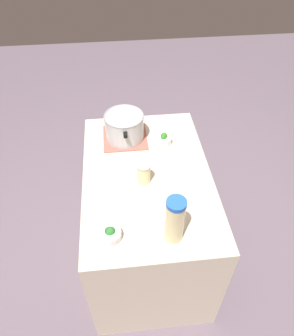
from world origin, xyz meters
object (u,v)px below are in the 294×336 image
mason_jar (144,173)px  broccoli_bowl_center (164,139)px  cooking_pot (124,126)px  broccoli_bowl_front (110,234)px  lemonade_pitcher (175,220)px

mason_jar → broccoli_bowl_center: (0.33, -0.17, -0.04)m
cooking_pot → broccoli_bowl_center: 0.28m
cooking_pot → mason_jar: bearing=-168.2°
broccoli_bowl_front → broccoli_bowl_center: bearing=-27.9°
lemonade_pitcher → mason_jar: (0.40, 0.11, -0.08)m
cooking_pot → lemonade_pitcher: size_ratio=1.20×
lemonade_pitcher → cooking_pot: bearing=13.5°
lemonade_pitcher → broccoli_bowl_center: lemonade_pitcher is taller
lemonade_pitcher → mason_jar: lemonade_pitcher is taller
cooking_pot → mason_jar: cooking_pot is taller
broccoli_bowl_center → lemonade_pitcher: bearing=175.4°
mason_jar → cooking_pot: bearing=11.8°
broccoli_bowl_center → mason_jar: bearing=153.3°
cooking_pot → broccoli_bowl_center: (-0.08, -0.25, -0.07)m
mason_jar → broccoli_bowl_center: size_ratio=1.18×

